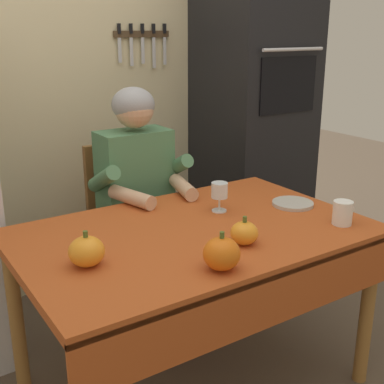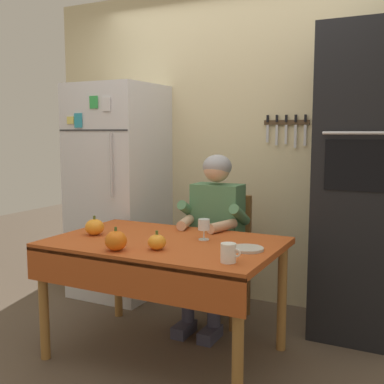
# 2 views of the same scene
# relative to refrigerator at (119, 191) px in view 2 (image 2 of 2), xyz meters

# --- Properties ---
(ground_plane) EXTENTS (10.00, 10.00, 0.00)m
(ground_plane) POSITION_rel_refrigerator_xyz_m (0.95, -0.96, -0.90)
(ground_plane) COLOR brown
(ground_plane) RESTS_ON ground
(back_wall_assembly) EXTENTS (3.70, 0.13, 2.60)m
(back_wall_assembly) POSITION_rel_refrigerator_xyz_m (1.00, 0.39, 0.40)
(back_wall_assembly) COLOR beige
(back_wall_assembly) RESTS_ON ground
(refrigerator) EXTENTS (0.68, 0.71, 1.80)m
(refrigerator) POSITION_rel_refrigerator_xyz_m (0.00, 0.00, 0.00)
(refrigerator) COLOR silver
(refrigerator) RESTS_ON ground
(wall_oven) EXTENTS (0.60, 0.64, 2.10)m
(wall_oven) POSITION_rel_refrigerator_xyz_m (2.00, 0.04, 0.15)
(wall_oven) COLOR black
(wall_oven) RESTS_ON ground
(dining_table) EXTENTS (1.40, 0.90, 0.74)m
(dining_table) POSITION_rel_refrigerator_xyz_m (0.95, -0.88, -0.24)
(dining_table) COLOR #9E6B33
(dining_table) RESTS_ON ground
(chair_behind_person) EXTENTS (0.40, 0.40, 0.93)m
(chair_behind_person) POSITION_rel_refrigerator_xyz_m (1.02, -0.09, -0.39)
(chair_behind_person) COLOR brown
(chair_behind_person) RESTS_ON ground
(seated_person) EXTENTS (0.47, 0.55, 1.25)m
(seated_person) POSITION_rel_refrigerator_xyz_m (1.02, -0.28, -0.16)
(seated_person) COLOR #38384C
(seated_person) RESTS_ON ground
(coffee_mug) EXTENTS (0.11, 0.08, 0.10)m
(coffee_mug) POSITION_rel_refrigerator_xyz_m (1.49, -1.15, -0.11)
(coffee_mug) COLOR white
(coffee_mug) RESTS_ON dining_table
(wine_glass) EXTENTS (0.07, 0.07, 0.13)m
(wine_glass) POSITION_rel_refrigerator_xyz_m (1.16, -0.74, -0.07)
(wine_glass) COLOR white
(wine_glass) RESTS_ON dining_table
(pumpkin_large) EXTENTS (0.13, 0.13, 0.14)m
(pumpkin_large) POSITION_rel_refrigerator_xyz_m (0.83, -1.21, -0.10)
(pumpkin_large) COLOR orange
(pumpkin_large) RESTS_ON dining_table
(pumpkin_medium) EXTENTS (0.10, 0.10, 0.11)m
(pumpkin_medium) POSITION_rel_refrigerator_xyz_m (1.03, -1.08, -0.12)
(pumpkin_medium) COLOR orange
(pumpkin_medium) RESTS_ON dining_table
(pumpkin_small) EXTENTS (0.12, 0.12, 0.13)m
(pumpkin_small) POSITION_rel_refrigerator_xyz_m (0.47, -0.93, -0.11)
(pumpkin_small) COLOR orange
(pumpkin_small) RESTS_ON dining_table
(serving_tray) EXTENTS (0.19, 0.19, 0.02)m
(serving_tray) POSITION_rel_refrigerator_xyz_m (1.49, -0.86, -0.15)
(serving_tray) COLOR #B7B2A8
(serving_tray) RESTS_ON dining_table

